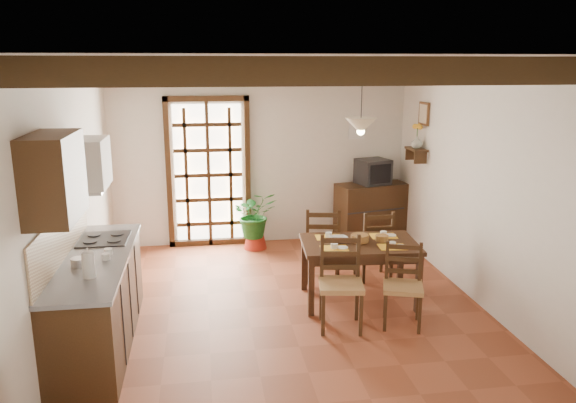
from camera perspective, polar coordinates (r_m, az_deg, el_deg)
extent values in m
plane|color=brown|center=(6.63, -0.33, -10.56)|extent=(5.00, 5.00, 0.00)
cube|color=silver|center=(8.62, -2.80, 4.90)|extent=(4.50, 0.02, 2.80)
cube|color=silver|center=(3.83, 5.20, -6.74)|extent=(4.50, 0.02, 2.80)
cube|color=silver|center=(6.27, -21.14, 0.56)|extent=(0.02, 5.00, 2.80)
cube|color=silver|center=(6.88, 18.54, 1.89)|extent=(0.02, 5.00, 2.80)
cube|color=white|center=(6.04, -0.37, 14.42)|extent=(4.50, 5.00, 0.02)
cube|color=black|center=(3.97, 4.20, 13.07)|extent=(4.50, 0.14, 0.20)
cube|color=black|center=(4.79, 1.90, 13.23)|extent=(4.50, 0.14, 0.20)
cube|color=black|center=(5.62, 0.28, 13.33)|extent=(4.50, 0.14, 0.20)
cube|color=black|center=(6.45, -0.93, 13.40)|extent=(4.50, 0.14, 0.20)
cube|color=black|center=(7.29, -1.86, 13.45)|extent=(4.50, 0.14, 0.20)
cube|color=black|center=(8.12, -2.60, 13.49)|extent=(4.50, 0.14, 0.20)
cube|color=white|center=(8.62, -8.07, 2.75)|extent=(1.01, 0.02, 2.11)
cube|color=#332010|center=(8.43, -8.33, 10.32)|extent=(1.26, 0.10, 0.08)
cube|color=#332010|center=(8.59, -12.01, 2.54)|extent=(0.08, 0.10, 2.28)
cube|color=#332010|center=(8.60, -4.13, 2.83)|extent=(0.08, 0.10, 2.28)
cube|color=#332010|center=(8.55, -8.06, 2.67)|extent=(1.01, 0.03, 2.02)
cube|color=#332010|center=(5.94, -18.65, -9.71)|extent=(0.60, 2.20, 0.88)
cube|color=slate|center=(5.78, -19.00, -5.51)|extent=(0.64, 2.25, 0.04)
cube|color=tan|center=(5.77, -21.97, -3.40)|extent=(0.02, 2.20, 0.50)
cube|color=#332010|center=(4.90, -22.69, 2.30)|extent=(0.35, 0.80, 0.70)
cube|color=white|center=(6.12, -19.68, 3.72)|extent=(0.38, 0.60, 0.50)
cube|color=silver|center=(6.17, -19.48, 1.25)|extent=(0.32, 0.55, 0.04)
cube|color=black|center=(6.29, -18.18, -3.65)|extent=(0.50, 0.55, 0.02)
cylinder|color=white|center=(5.22, -19.59, -6.14)|extent=(0.11, 0.11, 0.24)
cylinder|color=silver|center=(5.55, -20.50, -5.89)|extent=(0.14, 0.14, 0.10)
cube|color=#372011|center=(6.59, 7.28, -4.33)|extent=(1.39, 0.95, 0.05)
cube|color=#372011|center=(6.61, 7.26, -4.91)|extent=(1.25, 0.86, 0.09)
cube|color=#372011|center=(7.19, 11.37, -5.97)|extent=(0.07, 0.07, 0.67)
cube|color=#372011|center=(6.96, 1.64, -6.35)|extent=(0.07, 0.07, 0.67)
cube|color=#372011|center=(6.53, 13.13, -8.14)|extent=(0.07, 0.07, 0.67)
cube|color=#372011|center=(6.28, 2.37, -8.68)|extent=(0.07, 0.07, 0.67)
cube|color=#AA7D48|center=(5.96, 5.41, -8.44)|extent=(0.51, 0.50, 0.05)
cube|color=#332010|center=(6.05, 5.31, -5.61)|extent=(0.45, 0.11, 0.50)
cube|color=#332010|center=(6.06, 5.36, -10.56)|extent=(0.49, 0.47, 0.48)
cube|color=#AA7D48|center=(6.13, 11.60, -8.52)|extent=(0.51, 0.50, 0.05)
cube|color=#332010|center=(6.20, 11.65, -6.02)|extent=(0.40, 0.16, 0.45)
cube|color=#332010|center=(6.21, 11.50, -10.39)|extent=(0.49, 0.47, 0.44)
cube|color=#AA7D48|center=(7.25, 3.55, -4.30)|extent=(0.53, 0.51, 0.05)
cube|color=#332010|center=(7.00, 3.60, -2.83)|extent=(0.45, 0.13, 0.50)
cube|color=#332010|center=(7.33, 3.52, -6.10)|extent=(0.51, 0.49, 0.49)
cube|color=#AA7D48|center=(7.37, 8.68, -4.32)|extent=(0.45, 0.43, 0.05)
cube|color=#332010|center=(7.15, 9.22, -2.95)|extent=(0.43, 0.06, 0.47)
cube|color=#332010|center=(7.45, 8.61, -6.00)|extent=(0.43, 0.41, 0.46)
cube|color=yellow|center=(6.32, 4.89, -5.16)|extent=(0.30, 0.23, 0.01)
cube|color=yellow|center=(6.50, 10.61, -4.80)|extent=(0.30, 0.23, 0.01)
cube|color=yellow|center=(6.70, 4.05, -4.02)|extent=(0.30, 0.23, 0.01)
cube|color=yellow|center=(6.88, 9.47, -3.71)|extent=(0.30, 0.23, 0.01)
cylinder|color=olive|center=(6.58, 7.29, -4.02)|extent=(0.21, 0.21, 0.09)
imported|color=white|center=(6.57, 5.18, -3.85)|extent=(0.23, 0.23, 0.05)
cube|color=#332010|center=(8.89, 8.46, -1.12)|extent=(1.17, 0.71, 0.93)
cube|color=black|center=(8.75, 8.62, 3.02)|extent=(0.55, 0.52, 0.39)
cube|color=black|center=(8.56, 9.02, 2.76)|extent=(0.36, 0.12, 0.29)
cube|color=white|center=(8.84, 6.98, 7.33)|extent=(0.25, 0.03, 0.32)
cone|color=maroon|center=(8.56, -3.35, -4.06)|extent=(0.35, 0.35, 0.21)
imported|color=#144C19|center=(8.43, -3.39, -1.08)|extent=(1.83, 1.63, 1.85)
cube|color=#332010|center=(8.24, 12.90, 5.21)|extent=(0.20, 0.42, 0.03)
cube|color=#332010|center=(8.10, 13.31, 4.39)|extent=(0.18, 0.03, 0.18)
cube|color=#332010|center=(8.41, 12.45, 4.78)|extent=(0.18, 0.03, 0.18)
imported|color=#B2BFB2|center=(8.23, 12.94, 5.89)|extent=(0.15, 0.15, 0.15)
sphere|color=yellow|center=(8.20, 13.02, 7.35)|extent=(0.14, 0.14, 0.14)
cylinder|color=#144C19|center=(8.22, 12.96, 6.31)|extent=(0.01, 0.01, 0.28)
cube|color=brown|center=(8.22, 13.65, 8.66)|extent=(0.03, 0.32, 0.32)
cube|color=#C3B292|center=(8.21, 13.55, 8.66)|extent=(0.01, 0.26, 0.26)
cylinder|color=black|center=(6.37, 7.52, 11.12)|extent=(0.01, 0.01, 0.70)
cone|color=beige|center=(6.39, 7.41, 7.81)|extent=(0.36, 0.36, 0.14)
sphere|color=#FFD88C|center=(6.40, 7.39, 7.10)|extent=(0.09, 0.09, 0.09)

